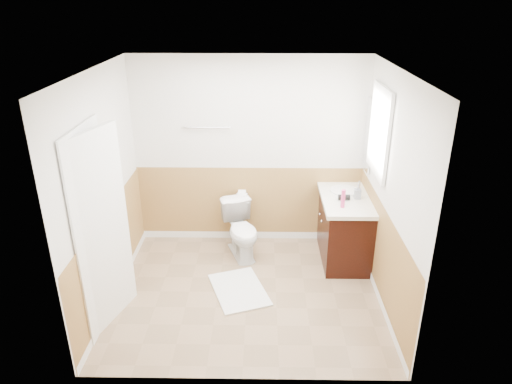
{
  "coord_description": "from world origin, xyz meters",
  "views": [
    {
      "loc": [
        0.17,
        -4.43,
        3.18
      ],
      "look_at": [
        0.1,
        0.25,
        1.15
      ],
      "focal_mm": 32.51,
      "sensor_mm": 36.0,
      "label": 1
    }
  ],
  "objects_px": {
    "toilet": "(242,230)",
    "soap_dispenser": "(358,192)",
    "vanity_cabinet": "(344,228)",
    "bath_mat": "(239,290)",
    "lotion_bottle": "(343,199)"
  },
  "relations": [
    {
      "from": "toilet",
      "to": "soap_dispenser",
      "type": "bearing_deg",
      "value": -22.64
    },
    {
      "from": "toilet",
      "to": "vanity_cabinet",
      "type": "distance_m",
      "value": 1.31
    },
    {
      "from": "toilet",
      "to": "bath_mat",
      "type": "bearing_deg",
      "value": -109.48
    },
    {
      "from": "vanity_cabinet",
      "to": "lotion_bottle",
      "type": "relative_size",
      "value": 5.0
    },
    {
      "from": "bath_mat",
      "to": "soap_dispenser",
      "type": "height_order",
      "value": "soap_dispenser"
    },
    {
      "from": "vanity_cabinet",
      "to": "soap_dispenser",
      "type": "relative_size",
      "value": 6.2
    },
    {
      "from": "toilet",
      "to": "vanity_cabinet",
      "type": "height_order",
      "value": "vanity_cabinet"
    },
    {
      "from": "bath_mat",
      "to": "vanity_cabinet",
      "type": "relative_size",
      "value": 0.73
    },
    {
      "from": "bath_mat",
      "to": "vanity_cabinet",
      "type": "bearing_deg",
      "value": 31.55
    },
    {
      "from": "toilet",
      "to": "bath_mat",
      "type": "height_order",
      "value": "toilet"
    },
    {
      "from": "lotion_bottle",
      "to": "bath_mat",
      "type": "bearing_deg",
      "value": -158.43
    },
    {
      "from": "soap_dispenser",
      "to": "toilet",
      "type": "bearing_deg",
      "value": 176.84
    },
    {
      "from": "lotion_bottle",
      "to": "toilet",
      "type": "bearing_deg",
      "value": 164.27
    },
    {
      "from": "toilet",
      "to": "soap_dispenser",
      "type": "height_order",
      "value": "soap_dispenser"
    },
    {
      "from": "toilet",
      "to": "bath_mat",
      "type": "relative_size",
      "value": 0.89
    }
  ]
}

